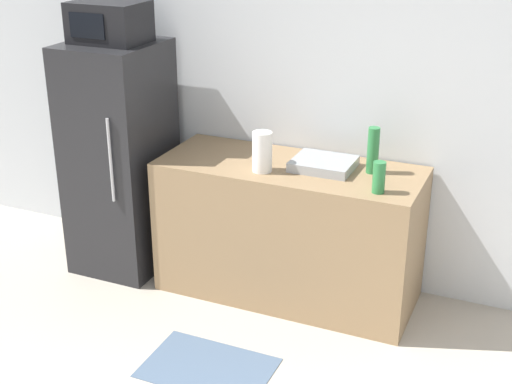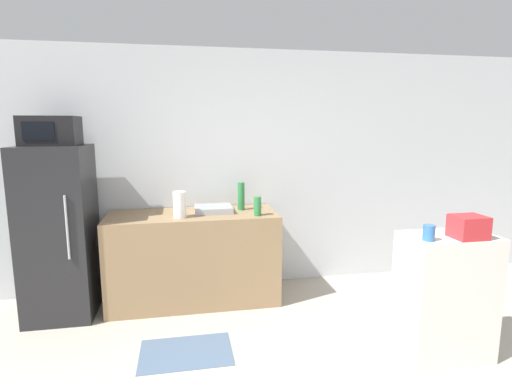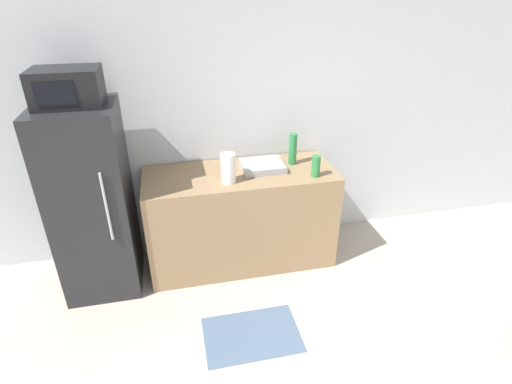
{
  "view_description": "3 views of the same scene",
  "coord_description": "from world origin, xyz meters",
  "px_view_note": "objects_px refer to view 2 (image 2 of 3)",
  "views": [
    {
      "loc": [
        1.33,
        -1.3,
        2.52
      ],
      "look_at": [
        -0.01,
        1.77,
        1.11
      ],
      "focal_mm": 50.0,
      "sensor_mm": 36.0,
      "label": 1
    },
    {
      "loc": [
        -0.26,
        -1.3,
        1.8
      ],
      "look_at": [
        0.36,
        2.01,
        1.23
      ],
      "focal_mm": 28.0,
      "sensor_mm": 36.0,
      "label": 2
    },
    {
      "loc": [
        -0.72,
        -0.47,
        2.42
      ],
      "look_at": [
        -0.18,
        1.95,
        1.1
      ],
      "focal_mm": 28.0,
      "sensor_mm": 36.0,
      "label": 3
    }
  ],
  "objects_px": {
    "refrigerator": "(59,232)",
    "microwave": "(51,131)",
    "basket": "(468,227)",
    "jar": "(429,233)",
    "bottle_tall": "(241,196)",
    "paper_towel_roll": "(180,205)",
    "bottle_short": "(258,206)"
  },
  "relations": [
    {
      "from": "bottle_short",
      "to": "basket",
      "type": "relative_size",
      "value": 0.82
    },
    {
      "from": "bottle_tall",
      "to": "bottle_short",
      "type": "height_order",
      "value": "bottle_tall"
    },
    {
      "from": "paper_towel_roll",
      "to": "microwave",
      "type": "bearing_deg",
      "value": 175.23
    },
    {
      "from": "bottle_tall",
      "to": "microwave",
      "type": "bearing_deg",
      "value": -174.95
    },
    {
      "from": "refrigerator",
      "to": "bottle_tall",
      "type": "distance_m",
      "value": 1.78
    },
    {
      "from": "microwave",
      "to": "jar",
      "type": "xyz_separation_m",
      "value": [
        2.88,
        -1.42,
        -0.71
      ]
    },
    {
      "from": "microwave",
      "to": "jar",
      "type": "bearing_deg",
      "value": -26.21
    },
    {
      "from": "microwave",
      "to": "basket",
      "type": "relative_size",
      "value": 2.04
    },
    {
      "from": "refrigerator",
      "to": "basket",
      "type": "height_order",
      "value": "refrigerator"
    },
    {
      "from": "refrigerator",
      "to": "basket",
      "type": "relative_size",
      "value": 7.03
    },
    {
      "from": "microwave",
      "to": "basket",
      "type": "bearing_deg",
      "value": -23.82
    },
    {
      "from": "microwave",
      "to": "basket",
      "type": "xyz_separation_m",
      "value": [
        3.2,
        -1.41,
        -0.68
      ]
    },
    {
      "from": "bottle_tall",
      "to": "refrigerator",
      "type": "bearing_deg",
      "value": -174.99
    },
    {
      "from": "bottle_short",
      "to": "paper_towel_roll",
      "type": "xyz_separation_m",
      "value": [
        -0.75,
        0.05,
        0.03
      ]
    },
    {
      "from": "bottle_tall",
      "to": "jar",
      "type": "xyz_separation_m",
      "value": [
        1.12,
        -1.57,
        -0.03
      ]
    },
    {
      "from": "jar",
      "to": "paper_towel_roll",
      "type": "relative_size",
      "value": 0.45
    },
    {
      "from": "jar",
      "to": "paper_towel_roll",
      "type": "distance_m",
      "value": 2.2
    },
    {
      "from": "jar",
      "to": "paper_towel_roll",
      "type": "bearing_deg",
      "value": 143.02
    },
    {
      "from": "refrigerator",
      "to": "jar",
      "type": "distance_m",
      "value": 3.22
    },
    {
      "from": "basket",
      "to": "paper_towel_roll",
      "type": "bearing_deg",
      "value": 147.61
    },
    {
      "from": "refrigerator",
      "to": "bottle_short",
      "type": "bearing_deg",
      "value": -4.4
    },
    {
      "from": "basket",
      "to": "microwave",
      "type": "bearing_deg",
      "value": 156.18
    },
    {
      "from": "jar",
      "to": "basket",
      "type": "bearing_deg",
      "value": 0.85
    },
    {
      "from": "refrigerator",
      "to": "microwave",
      "type": "height_order",
      "value": "microwave"
    },
    {
      "from": "jar",
      "to": "bottle_tall",
      "type": "bearing_deg",
      "value": 125.57
    },
    {
      "from": "bottle_short",
      "to": "bottle_tall",
      "type": "bearing_deg",
      "value": 111.57
    },
    {
      "from": "bottle_tall",
      "to": "jar",
      "type": "height_order",
      "value": "bottle_tall"
    },
    {
      "from": "refrigerator",
      "to": "microwave",
      "type": "bearing_deg",
      "value": -108.58
    },
    {
      "from": "bottle_short",
      "to": "paper_towel_roll",
      "type": "bearing_deg",
      "value": 176.26
    },
    {
      "from": "refrigerator",
      "to": "jar",
      "type": "relative_size",
      "value": 14.04
    },
    {
      "from": "refrigerator",
      "to": "paper_towel_roll",
      "type": "bearing_deg",
      "value": -4.83
    },
    {
      "from": "microwave",
      "to": "jar",
      "type": "distance_m",
      "value": 3.29
    }
  ]
}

